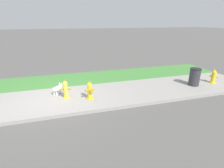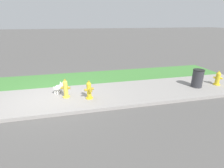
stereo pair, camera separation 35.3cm
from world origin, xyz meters
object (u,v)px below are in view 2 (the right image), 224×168
(fire_hydrant_far_end, at_px, (66,89))
(trash_bin, at_px, (198,78))
(small_white_dog, at_px, (59,87))
(fire_hydrant_by_grass_verge, at_px, (89,90))
(fire_hydrant_across_street, at_px, (218,78))

(fire_hydrant_far_end, height_order, trash_bin, trash_bin)
(fire_hydrant_far_end, relative_size, trash_bin, 0.92)
(fire_hydrant_far_end, xyz_separation_m, small_white_dog, (-0.30, 0.54, -0.12))
(small_white_dog, bearing_deg, fire_hydrant_by_grass_verge, -90.25)
(fire_hydrant_by_grass_verge, xyz_separation_m, trash_bin, (4.83, 0.14, 0.06))
(small_white_dog, bearing_deg, trash_bin, -60.42)
(fire_hydrant_by_grass_verge, bearing_deg, fire_hydrant_far_end, -36.36)
(fire_hydrant_across_street, xyz_separation_m, fire_hydrant_far_end, (-6.80, 0.18, 0.04))
(small_white_dog, xyz_separation_m, trash_bin, (5.99, -0.73, 0.17))
(fire_hydrant_across_street, height_order, trash_bin, trash_bin)
(fire_hydrant_across_street, relative_size, fire_hydrant_far_end, 0.89)
(fire_hydrant_by_grass_verge, distance_m, trash_bin, 4.83)
(fire_hydrant_by_grass_verge, relative_size, fire_hydrant_far_end, 0.97)
(fire_hydrant_across_street, xyz_separation_m, fire_hydrant_by_grass_verge, (-5.93, -0.15, 0.03))
(fire_hydrant_across_street, xyz_separation_m, trash_bin, (-1.10, -0.01, 0.09))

